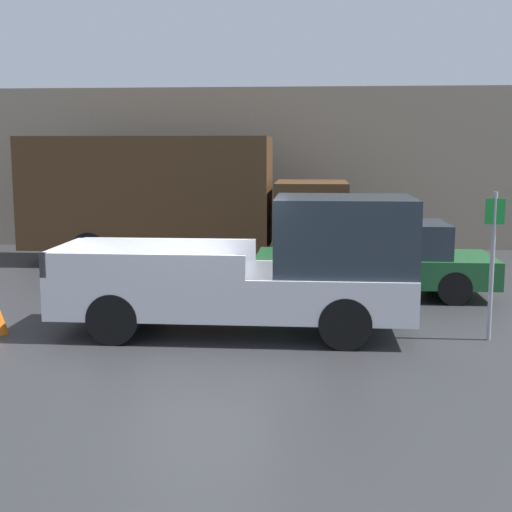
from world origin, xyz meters
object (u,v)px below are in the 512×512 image
at_px(parking_sign, 492,258).
at_px(car, 376,258).
at_px(pickup_truck, 270,271).
at_px(delivery_truck, 173,196).

bearing_deg(parking_sign, car, 113.72).
xyz_separation_m(pickup_truck, parking_sign, (3.48, -0.16, 0.29)).
bearing_deg(parking_sign, delivery_truck, 131.78).
relative_size(delivery_truck, parking_sign, 3.54).
distance_m(pickup_truck, delivery_truck, 7.70).
relative_size(pickup_truck, delivery_truck, 0.69).
relative_size(pickup_truck, parking_sign, 2.45).
height_order(pickup_truck, parking_sign, parking_sign).
bearing_deg(pickup_truck, car, 58.29).
bearing_deg(pickup_truck, parking_sign, -2.67).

